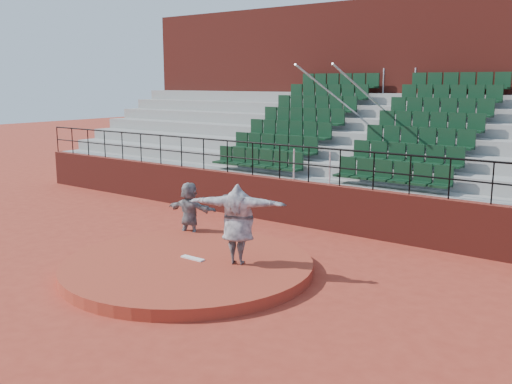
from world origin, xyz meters
TOP-DOWN VIEW (x-y plane):
  - ground at (0.00, 0.00)m, footprint 90.00×90.00m
  - pitchers_mound at (0.00, 0.00)m, footprint 5.50×5.50m
  - pitching_rubber at (0.00, 0.15)m, footprint 0.60×0.15m
  - boundary_wall at (0.00, 5.00)m, footprint 24.00×0.30m
  - wall_railing at (0.00, 5.00)m, footprint 24.04×0.05m
  - seating_deck at (0.00, 8.65)m, footprint 24.00×5.97m
  - press_box_facade at (0.00, 12.60)m, footprint 24.00×3.00m
  - pitcher at (0.99, 0.53)m, footprint 2.21×1.37m
  - fielder at (-1.73, 1.90)m, footprint 1.50×0.69m

SIDE VIEW (x-z plane):
  - ground at x=0.00m, z-range 0.00..0.00m
  - pitchers_mound at x=0.00m, z-range 0.00..0.25m
  - pitching_rubber at x=0.00m, z-range 0.25..0.28m
  - boundary_wall at x=0.00m, z-range 0.00..1.30m
  - fielder at x=-1.73m, z-range 0.00..1.55m
  - pitcher at x=0.99m, z-range 0.25..2.00m
  - seating_deck at x=0.00m, z-range -0.87..3.76m
  - wall_railing at x=0.00m, z-range 1.52..2.54m
  - press_box_facade at x=0.00m, z-range 0.00..7.10m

